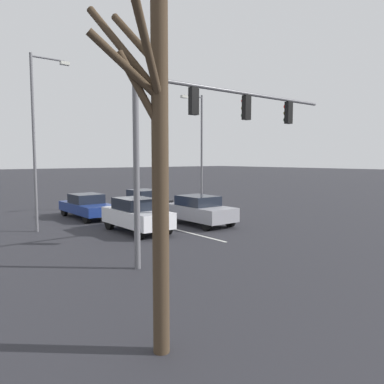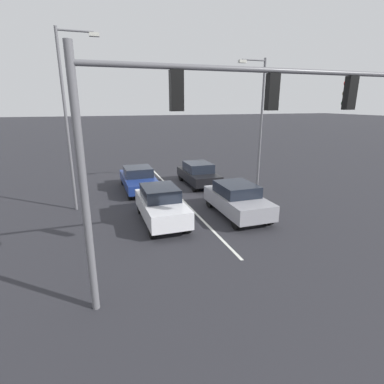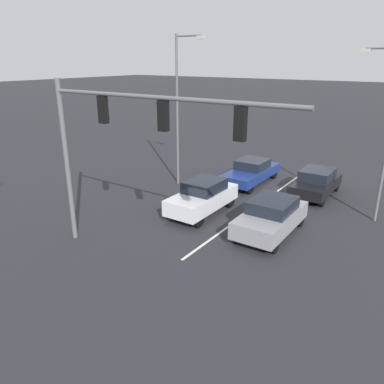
% 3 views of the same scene
% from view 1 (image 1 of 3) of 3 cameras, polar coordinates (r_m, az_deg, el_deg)
% --- Properties ---
extents(ground_plane, '(240.00, 240.00, 0.00)m').
position_cam_1_polar(ground_plane, '(24.52, -11.43, -3.40)').
color(ground_plane, '#28282D').
extents(lane_stripe_left_divider, '(0.12, 16.20, 0.01)m').
position_cam_1_polar(lane_stripe_left_divider, '(22.69, -9.01, -4.03)').
color(lane_stripe_left_divider, silver).
rests_on(lane_stripe_left_divider, ground_plane).
extents(car_white_midlane_front, '(1.75, 4.19, 1.66)m').
position_cam_1_polar(car_white_midlane_front, '(18.45, -8.47, -3.44)').
color(car_white_midlane_front, silver).
rests_on(car_white_midlane_front, ground_plane).
extents(car_gray_leftlane_front, '(1.89, 4.19, 1.57)m').
position_cam_1_polar(car_gray_leftlane_front, '(20.31, 1.10, -2.73)').
color(car_gray_leftlane_front, gray).
rests_on(car_gray_leftlane_front, ground_plane).
extents(car_black_leftlane_second, '(1.82, 4.08, 1.51)m').
position_cam_1_polar(car_black_leftlane_second, '(25.26, -7.28, -1.31)').
color(car_black_leftlane_second, black).
rests_on(car_black_leftlane_second, ground_plane).
extents(car_navy_midlane_second, '(1.88, 4.70, 1.45)m').
position_cam_1_polar(car_navy_midlane_second, '(23.46, -15.66, -2.04)').
color(car_navy_midlane_second, navy).
rests_on(car_navy_midlane_second, ground_plane).
extents(traffic_signal_gantry, '(9.73, 0.37, 6.59)m').
position_cam_1_polar(traffic_signal_gantry, '(13.96, 2.83, 10.53)').
color(traffic_signal_gantry, slate).
rests_on(traffic_signal_gantry, ground_plane).
extents(street_lamp_right_shoulder, '(1.90, 0.24, 8.57)m').
position_cam_1_polar(street_lamp_right_shoulder, '(19.76, -22.46, 8.56)').
color(street_lamp_right_shoulder, slate).
rests_on(street_lamp_right_shoulder, ground_plane).
extents(street_lamp_left_shoulder, '(1.78, 0.24, 7.83)m').
position_cam_1_polar(street_lamp_left_shoulder, '(25.44, 1.16, 7.17)').
color(street_lamp_left_shoulder, slate).
rests_on(street_lamp_left_shoulder, ground_plane).
extents(bare_tree_near, '(1.41, 2.17, 7.12)m').
position_cam_1_polar(bare_tree_near, '(6.65, -5.64, 8.00)').
color(bare_tree_near, '#423323').
rests_on(bare_tree_near, ground_plane).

